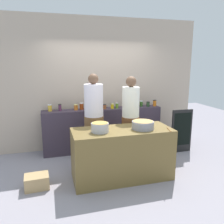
{
  "coord_description": "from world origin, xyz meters",
  "views": [
    {
      "loc": [
        -1.18,
        -3.85,
        1.99
      ],
      "look_at": [
        0.0,
        0.35,
        1.05
      ],
      "focal_mm": 36.78,
      "sensor_mm": 36.0,
      "label": 1
    }
  ],
  "objects_px": {
    "preserve_jar_0": "(50,108)",
    "wooden_spoon": "(169,130)",
    "preserve_jar_12": "(148,104)",
    "preserve_jar_5": "(94,107)",
    "preserve_jar_11": "(141,103)",
    "preserve_jar_7": "(105,107)",
    "preserve_jar_2": "(76,107)",
    "chalkboard_sign": "(182,131)",
    "preserve_jar_1": "(60,107)",
    "cook_with_tongs": "(94,125)",
    "cooking_pot_center": "(143,125)",
    "preserve_jar_13": "(155,103)",
    "preserve_jar_3": "(82,106)",
    "preserve_jar_4": "(90,107)",
    "preserve_jar_10": "(138,104)",
    "preserve_jar_8": "(112,106)",
    "preserve_jar_9": "(117,105)",
    "bread_crate": "(37,182)",
    "cooking_pot_left": "(100,127)",
    "cook_in_cap": "(130,124)",
    "preserve_jar_6": "(98,106)"
  },
  "relations": [
    {
      "from": "preserve_jar_3",
      "to": "preserve_jar_11",
      "type": "distance_m",
      "value": 1.42
    },
    {
      "from": "preserve_jar_12",
      "to": "preserve_jar_5",
      "type": "bearing_deg",
      "value": 179.27
    },
    {
      "from": "preserve_jar_2",
      "to": "chalkboard_sign",
      "type": "height_order",
      "value": "preserve_jar_2"
    },
    {
      "from": "preserve_jar_12",
      "to": "cooking_pot_center",
      "type": "xyz_separation_m",
      "value": [
        -0.74,
        -1.43,
        -0.08
      ]
    },
    {
      "from": "preserve_jar_6",
      "to": "bread_crate",
      "type": "bearing_deg",
      "value": -133.72
    },
    {
      "from": "wooden_spoon",
      "to": "cook_with_tongs",
      "type": "relative_size",
      "value": 0.13
    },
    {
      "from": "preserve_jar_6",
      "to": "preserve_jar_12",
      "type": "relative_size",
      "value": 1.05
    },
    {
      "from": "preserve_jar_6",
      "to": "wooden_spoon",
      "type": "xyz_separation_m",
      "value": [
        0.86,
        -1.67,
        -0.14
      ]
    },
    {
      "from": "cooking_pot_center",
      "to": "wooden_spoon",
      "type": "relative_size",
      "value": 1.56
    },
    {
      "from": "preserve_jar_9",
      "to": "cook_in_cap",
      "type": "xyz_separation_m",
      "value": [
        0.04,
        -0.79,
        -0.24
      ]
    },
    {
      "from": "preserve_jar_7",
      "to": "preserve_jar_8",
      "type": "relative_size",
      "value": 0.95
    },
    {
      "from": "preserve_jar_13",
      "to": "cooking_pot_center",
      "type": "bearing_deg",
      "value": -122.55
    },
    {
      "from": "cook_with_tongs",
      "to": "chalkboard_sign",
      "type": "distance_m",
      "value": 2.05
    },
    {
      "from": "preserve_jar_5",
      "to": "bread_crate",
      "type": "bearing_deg",
      "value": -132.28
    },
    {
      "from": "preserve_jar_1",
      "to": "cook_with_tongs",
      "type": "distance_m",
      "value": 1.01
    },
    {
      "from": "preserve_jar_3",
      "to": "preserve_jar_11",
      "type": "relative_size",
      "value": 1.1
    },
    {
      "from": "bread_crate",
      "to": "preserve_jar_10",
      "type": "bearing_deg",
      "value": 31.22
    },
    {
      "from": "preserve_jar_7",
      "to": "wooden_spoon",
      "type": "height_order",
      "value": "preserve_jar_7"
    },
    {
      "from": "preserve_jar_12",
      "to": "preserve_jar_0",
      "type": "bearing_deg",
      "value": 178.07
    },
    {
      "from": "preserve_jar_12",
      "to": "wooden_spoon",
      "type": "bearing_deg",
      "value": -102.09
    },
    {
      "from": "preserve_jar_0",
      "to": "preserve_jar_11",
      "type": "bearing_deg",
      "value": -0.22
    },
    {
      "from": "chalkboard_sign",
      "to": "cooking_pot_center",
      "type": "bearing_deg",
      "value": -147.3
    },
    {
      "from": "preserve_jar_9",
      "to": "cook_with_tongs",
      "type": "relative_size",
      "value": 0.07
    },
    {
      "from": "preserve_jar_5",
      "to": "preserve_jar_10",
      "type": "height_order",
      "value": "preserve_jar_10"
    },
    {
      "from": "preserve_jar_4",
      "to": "preserve_jar_5",
      "type": "relative_size",
      "value": 1.16
    },
    {
      "from": "preserve_jar_11",
      "to": "preserve_jar_12",
      "type": "bearing_deg",
      "value": -24.97
    },
    {
      "from": "preserve_jar_2",
      "to": "preserve_jar_11",
      "type": "relative_size",
      "value": 0.91
    },
    {
      "from": "cooking_pot_left",
      "to": "preserve_jar_0",
      "type": "bearing_deg",
      "value": 117.14
    },
    {
      "from": "preserve_jar_4",
      "to": "preserve_jar_10",
      "type": "distance_m",
      "value": 1.16
    },
    {
      "from": "cooking_pot_left",
      "to": "bread_crate",
      "type": "height_order",
      "value": "cooking_pot_left"
    },
    {
      "from": "preserve_jar_1",
      "to": "preserve_jar_11",
      "type": "distance_m",
      "value": 1.89
    },
    {
      "from": "preserve_jar_8",
      "to": "preserve_jar_10",
      "type": "distance_m",
      "value": 0.64
    },
    {
      "from": "preserve_jar_0",
      "to": "preserve_jar_6",
      "type": "distance_m",
      "value": 1.05
    },
    {
      "from": "preserve_jar_1",
      "to": "preserve_jar_10",
      "type": "distance_m",
      "value": 1.8
    },
    {
      "from": "preserve_jar_2",
      "to": "preserve_jar_13",
      "type": "bearing_deg",
      "value": -1.17
    },
    {
      "from": "preserve_jar_11",
      "to": "preserve_jar_13",
      "type": "bearing_deg",
      "value": -11.42
    },
    {
      "from": "preserve_jar_0",
      "to": "wooden_spoon",
      "type": "xyz_separation_m",
      "value": [
        1.9,
        -1.7,
        -0.15
      ]
    },
    {
      "from": "preserve_jar_4",
      "to": "bread_crate",
      "type": "distance_m",
      "value": 1.96
    },
    {
      "from": "preserve_jar_0",
      "to": "chalkboard_sign",
      "type": "distance_m",
      "value": 2.95
    },
    {
      "from": "preserve_jar_12",
      "to": "cook_with_tongs",
      "type": "relative_size",
      "value": 0.06
    },
    {
      "from": "preserve_jar_8",
      "to": "preserve_jar_11",
      "type": "height_order",
      "value": "preserve_jar_11"
    },
    {
      "from": "preserve_jar_12",
      "to": "preserve_jar_13",
      "type": "bearing_deg",
      "value": 1.17
    },
    {
      "from": "preserve_jar_11",
      "to": "cooking_pot_center",
      "type": "distance_m",
      "value": 1.62
    },
    {
      "from": "preserve_jar_4",
      "to": "cooking_pot_center",
      "type": "height_order",
      "value": "preserve_jar_4"
    },
    {
      "from": "bread_crate",
      "to": "preserve_jar_6",
      "type": "bearing_deg",
      "value": 46.28
    },
    {
      "from": "preserve_jar_9",
      "to": "chalkboard_sign",
      "type": "height_order",
      "value": "preserve_jar_9"
    },
    {
      "from": "bread_crate",
      "to": "preserve_jar_9",
      "type": "bearing_deg",
      "value": 37.26
    },
    {
      "from": "preserve_jar_11",
      "to": "preserve_jar_7",
      "type": "bearing_deg",
      "value": -174.18
    },
    {
      "from": "preserve_jar_10",
      "to": "bread_crate",
      "type": "xyz_separation_m",
      "value": [
        -2.28,
        -1.38,
        -0.92
      ]
    },
    {
      "from": "preserve_jar_6",
      "to": "preserve_jar_5",
      "type": "bearing_deg",
      "value": -160.3
    }
  ]
}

